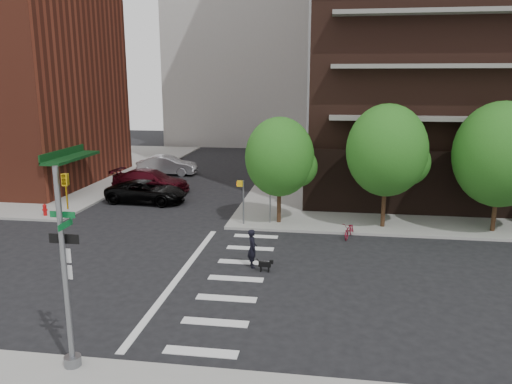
# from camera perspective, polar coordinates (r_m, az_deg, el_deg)

# --- Properties ---
(ground) EXTENTS (120.00, 120.00, 0.00)m
(ground) POSITION_cam_1_polar(r_m,az_deg,el_deg) (22.60, -9.92, -9.32)
(ground) COLOR black
(ground) RESTS_ON ground
(sidewalk_ne) EXTENTS (39.00, 33.00, 0.15)m
(sidewalk_ne) POSITION_cam_1_polar(r_m,az_deg,el_deg) (46.21, 25.46, 1.14)
(sidewalk_ne) COLOR gray
(sidewalk_ne) RESTS_ON ground
(sidewalk_nw) EXTENTS (31.00, 33.00, 0.15)m
(sidewalk_nw) POSITION_cam_1_polar(r_m,az_deg,el_deg) (54.11, -27.14, 2.52)
(sidewalk_nw) COLOR gray
(sidewalk_nw) RESTS_ON ground
(crosswalk) EXTENTS (3.85, 13.00, 0.01)m
(crosswalk) POSITION_cam_1_polar(r_m,az_deg,el_deg) (22.04, -4.38, -9.73)
(crosswalk) COLOR silver
(crosswalk) RESTS_ON ground
(tree_a) EXTENTS (4.00, 4.00, 5.90)m
(tree_a) POSITION_cam_1_polar(r_m,az_deg,el_deg) (28.81, 2.70, 4.03)
(tree_a) COLOR #301E11
(tree_a) RESTS_ON sidewalk_ne
(tree_b) EXTENTS (4.50, 4.50, 6.65)m
(tree_b) POSITION_cam_1_polar(r_m,az_deg,el_deg) (28.78, 14.72, 4.62)
(tree_b) COLOR #301E11
(tree_b) RESTS_ON sidewalk_ne
(tree_c) EXTENTS (5.00, 5.00, 6.80)m
(tree_c) POSITION_cam_1_polar(r_m,az_deg,el_deg) (30.06, 26.17, 3.87)
(tree_c) COLOR #301E11
(tree_c) RESTS_ON sidewalk_ne
(traffic_signal) EXTENTS (0.90, 0.75, 6.00)m
(traffic_signal) POSITION_cam_1_polar(r_m,az_deg,el_deg) (15.43, -20.79, -9.93)
(traffic_signal) COLOR slate
(traffic_signal) RESTS_ON sidewalk_s
(pedestrian_signal) EXTENTS (2.18, 0.67, 2.60)m
(pedestrian_signal) POSITION_cam_1_polar(r_m,az_deg,el_deg) (28.88, -0.79, -0.37)
(pedestrian_signal) COLOR slate
(pedestrian_signal) RESTS_ON sidewalk_ne
(fire_hydrant) EXTENTS (0.24, 0.24, 0.73)m
(fire_hydrant) POSITION_cam_1_polar(r_m,az_deg,el_deg) (33.54, -22.99, -1.82)
(fire_hydrant) COLOR #A50C0C
(fire_hydrant) RESTS_ON sidewalk_nw
(parked_car_black) EXTENTS (2.98, 5.74, 1.55)m
(parked_car_black) POSITION_cam_1_polar(r_m,az_deg,el_deg) (35.45, -12.37, 0.03)
(parked_car_black) COLOR black
(parked_car_black) RESTS_ON ground
(parked_car_maroon) EXTENTS (2.87, 6.10, 1.72)m
(parked_car_maroon) POSITION_cam_1_polar(r_m,az_deg,el_deg) (38.75, -11.92, 1.26)
(parked_car_maroon) COLOR #400912
(parked_car_maroon) RESTS_ON ground
(parked_car_silver) EXTENTS (2.09, 5.33, 1.73)m
(parked_car_silver) POSITION_cam_1_polar(r_m,az_deg,el_deg) (45.43, -10.12, 3.03)
(parked_car_silver) COLOR #A8A9B0
(parked_car_silver) RESTS_ON ground
(scooter) EXTENTS (1.01, 1.76, 0.88)m
(scooter) POSITION_cam_1_polar(r_m,az_deg,el_deg) (27.55, 10.61, -4.30)
(scooter) COLOR maroon
(scooter) RESTS_ON ground
(dog_walker) EXTENTS (0.76, 0.62, 1.79)m
(dog_walker) POSITION_cam_1_polar(r_m,az_deg,el_deg) (22.89, -0.42, -6.44)
(dog_walker) COLOR black
(dog_walker) RESTS_ON ground
(dog) EXTENTS (0.66, 0.21, 0.56)m
(dog) POSITION_cam_1_polar(r_m,az_deg,el_deg) (22.51, 1.10, -8.26)
(dog) COLOR black
(dog) RESTS_ON ground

